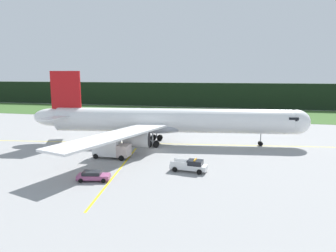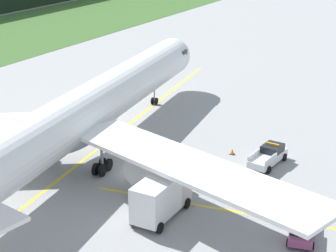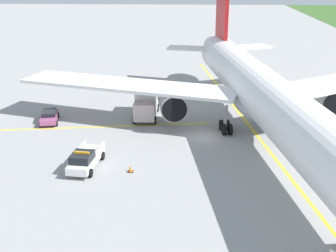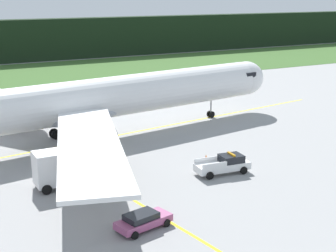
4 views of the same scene
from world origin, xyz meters
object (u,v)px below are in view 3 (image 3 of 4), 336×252
airliner (263,96)px  apron_cone (130,169)px  staff_car (49,116)px  ops_pickup_truck (85,159)px  catering_truck (146,102)px

airliner → apron_cone: (8.29, -12.59, -4.47)m
airliner → staff_car: airliner is taller
ops_pickup_truck → catering_truck: catering_truck is taller
catering_truck → apron_cone: 15.10m
staff_car → apron_cone: size_ratio=7.39×
ops_pickup_truck → staff_car: bearing=-150.1°
airliner → staff_car: size_ratio=12.24×
staff_car → apron_cone: (12.65, 11.07, -0.40)m
staff_car → apron_cone: staff_car is taller
staff_car → airliner: bearing=79.6°
ops_pickup_truck → apron_cone: ops_pickup_truck is taller
ops_pickup_truck → staff_car: size_ratio=1.21×
airliner → catering_truck: size_ratio=9.01×
catering_truck → ops_pickup_truck: bearing=-15.9°
catering_truck → staff_car: size_ratio=1.36×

